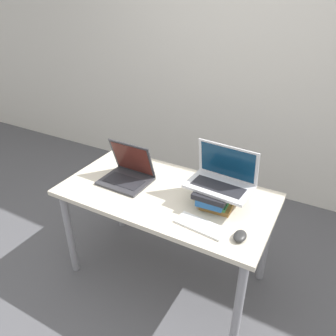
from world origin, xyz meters
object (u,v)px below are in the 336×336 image
at_px(laptop_on_books, 222,178).
at_px(book_stack, 216,195).
at_px(mouse, 240,236).
at_px(laptop_left, 128,173).
at_px(wireless_keyboard, 200,225).

bearing_deg(laptop_on_books, book_stack, -112.48).
bearing_deg(laptop_on_books, mouse, -51.13).
bearing_deg(laptop_on_books, laptop_left, -174.31).
distance_m(book_stack, wireless_keyboard, 0.24).
xyz_separation_m(laptop_left, laptop_on_books, (0.63, 0.06, 0.11)).
distance_m(laptop_on_books, wireless_keyboard, 0.31).
xyz_separation_m(laptop_left, book_stack, (0.61, 0.03, 0.01)).
relative_size(book_stack, laptop_on_books, 0.74).
xyz_separation_m(laptop_left, wireless_keyboard, (0.62, -0.21, -0.05)).
height_order(laptop_on_books, wireless_keyboard, laptop_on_books).
distance_m(book_stack, laptop_on_books, 0.11).
bearing_deg(book_stack, wireless_keyboard, -88.53).
height_order(laptop_left, mouse, laptop_left).
relative_size(laptop_left, book_stack, 1.12).
relative_size(laptop_left, laptop_on_books, 0.82).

